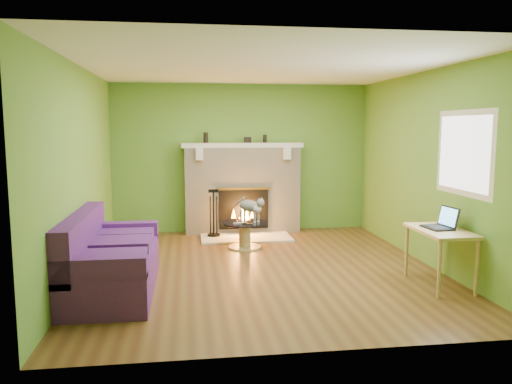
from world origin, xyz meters
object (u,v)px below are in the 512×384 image
Objects in this scene: sofa at (109,261)px; coffee_table at (245,233)px; desk at (441,236)px; cat at (249,209)px.

coffee_table is at bearing 45.38° from sofa.
desk is (3.81, -0.36, 0.25)m from sofa.
cat reaches higher than coffee_table.
cat is at bearing 32.01° from coffee_table.
coffee_table is 1.16× the size of cat.
coffee_table is 0.38m from cat.
sofa is at bearing 174.65° from desk.
desk is at bearing -46.30° from coffee_table.
sofa reaches higher than desk.
coffee_table is at bearing 133.70° from desk.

